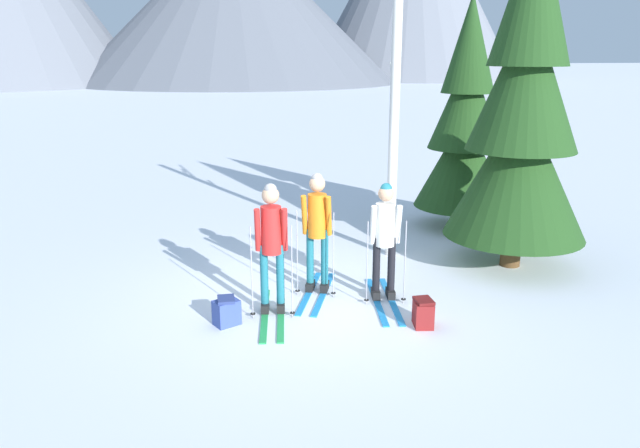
{
  "coord_description": "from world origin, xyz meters",
  "views": [
    {
      "loc": [
        -1.41,
        -8.2,
        3.48
      ],
      "look_at": [
        0.25,
        0.28,
        1.05
      ],
      "focal_mm": 34.11,
      "sensor_mm": 36.0,
      "label": 1
    }
  ],
  "objects_px": {
    "birch_tree_tall": "(394,115)",
    "backpack_on_snow_front": "(423,313)",
    "skier_in_white": "(385,235)",
    "backpack_on_snow_beside": "(227,311)",
    "pine_tree_near": "(523,114)",
    "skier_in_orange": "(317,225)",
    "pine_tree_mid": "(465,125)",
    "skier_in_red": "(271,240)"
  },
  "relations": [
    {
      "from": "skier_in_orange",
      "to": "backpack_on_snow_beside",
      "type": "height_order",
      "value": "skier_in_orange"
    },
    {
      "from": "birch_tree_tall",
      "to": "backpack_on_snow_front",
      "type": "xyz_separation_m",
      "value": [
        -0.47,
        -2.95,
        -2.3
      ]
    },
    {
      "from": "skier_in_red",
      "to": "backpack_on_snow_front",
      "type": "xyz_separation_m",
      "value": [
        1.89,
        -0.84,
        -0.86
      ]
    },
    {
      "from": "skier_in_red",
      "to": "birch_tree_tall",
      "type": "bearing_deg",
      "value": 41.74
    },
    {
      "from": "backpack_on_snow_front",
      "to": "backpack_on_snow_beside",
      "type": "xyz_separation_m",
      "value": [
        -2.54,
        0.54,
        0.0
      ]
    },
    {
      "from": "birch_tree_tall",
      "to": "skier_in_orange",
      "type": "bearing_deg",
      "value": -137.51
    },
    {
      "from": "skier_in_white",
      "to": "pine_tree_near",
      "type": "xyz_separation_m",
      "value": [
        2.54,
        0.98,
        1.57
      ]
    },
    {
      "from": "pine_tree_mid",
      "to": "skier_in_red",
      "type": "bearing_deg",
      "value": -140.34
    },
    {
      "from": "pine_tree_near",
      "to": "birch_tree_tall",
      "type": "distance_m",
      "value": 2.06
    },
    {
      "from": "skier_in_orange",
      "to": "backpack_on_snow_front",
      "type": "xyz_separation_m",
      "value": [
        1.14,
        -1.48,
        -0.85
      ]
    },
    {
      "from": "skier_in_white",
      "to": "birch_tree_tall",
      "type": "relative_size",
      "value": 0.37
    },
    {
      "from": "pine_tree_near",
      "to": "backpack_on_snow_front",
      "type": "relative_size",
      "value": 14.65
    },
    {
      "from": "skier_in_white",
      "to": "backpack_on_snow_front",
      "type": "relative_size",
      "value": 4.67
    },
    {
      "from": "birch_tree_tall",
      "to": "skier_in_red",
      "type": "bearing_deg",
      "value": -138.26
    },
    {
      "from": "skier_in_white",
      "to": "backpack_on_snow_beside",
      "type": "bearing_deg",
      "value": -168.62
    },
    {
      "from": "skier_in_red",
      "to": "backpack_on_snow_beside",
      "type": "distance_m",
      "value": 1.12
    },
    {
      "from": "skier_in_red",
      "to": "skier_in_white",
      "type": "height_order",
      "value": "skier_in_red"
    },
    {
      "from": "skier_in_white",
      "to": "skier_in_orange",
      "type": "bearing_deg",
      "value": 152.16
    },
    {
      "from": "skier_in_red",
      "to": "pine_tree_mid",
      "type": "bearing_deg",
      "value": 39.66
    },
    {
      "from": "skier_in_white",
      "to": "skier_in_red",
      "type": "bearing_deg",
      "value": -174.27
    },
    {
      "from": "pine_tree_near",
      "to": "pine_tree_mid",
      "type": "bearing_deg",
      "value": 86.74
    },
    {
      "from": "birch_tree_tall",
      "to": "backpack_on_snow_front",
      "type": "bearing_deg",
      "value": -99.07
    },
    {
      "from": "skier_in_orange",
      "to": "birch_tree_tall",
      "type": "distance_m",
      "value": 2.62
    },
    {
      "from": "skier_in_orange",
      "to": "birch_tree_tall",
      "type": "bearing_deg",
      "value": 42.49
    },
    {
      "from": "skier_in_white",
      "to": "backpack_on_snow_beside",
      "type": "distance_m",
      "value": 2.47
    },
    {
      "from": "pine_tree_mid",
      "to": "backpack_on_snow_front",
      "type": "height_order",
      "value": "pine_tree_mid"
    },
    {
      "from": "birch_tree_tall",
      "to": "backpack_on_snow_front",
      "type": "height_order",
      "value": "birch_tree_tall"
    },
    {
      "from": "skier_in_orange",
      "to": "skier_in_white",
      "type": "relative_size",
      "value": 1.03
    },
    {
      "from": "backpack_on_snow_front",
      "to": "skier_in_white",
      "type": "bearing_deg",
      "value": 103.77
    },
    {
      "from": "pine_tree_near",
      "to": "backpack_on_snow_beside",
      "type": "distance_m",
      "value": 5.58
    },
    {
      "from": "skier_in_orange",
      "to": "pine_tree_mid",
      "type": "xyz_separation_m",
      "value": [
        3.57,
        2.95,
        1.07
      ]
    },
    {
      "from": "skier_in_red",
      "to": "birch_tree_tall",
      "type": "distance_m",
      "value": 3.48
    },
    {
      "from": "birch_tree_tall",
      "to": "backpack_on_snow_beside",
      "type": "xyz_separation_m",
      "value": [
        -3.01,
        -2.41,
        -2.3
      ]
    },
    {
      "from": "backpack_on_snow_beside",
      "to": "birch_tree_tall",
      "type": "bearing_deg",
      "value": 38.59
    },
    {
      "from": "skier_in_white",
      "to": "birch_tree_tall",
      "type": "xyz_separation_m",
      "value": [
        0.72,
        1.94,
        1.51
      ]
    },
    {
      "from": "skier_in_orange",
      "to": "pine_tree_mid",
      "type": "relative_size",
      "value": 0.39
    },
    {
      "from": "backpack_on_snow_beside",
      "to": "pine_tree_mid",
      "type": "bearing_deg",
      "value": 37.97
    },
    {
      "from": "skier_in_red",
      "to": "backpack_on_snow_beside",
      "type": "xyz_separation_m",
      "value": [
        -0.65,
        -0.3,
        -0.86
      ]
    },
    {
      "from": "skier_in_orange",
      "to": "pine_tree_near",
      "type": "height_order",
      "value": "pine_tree_near"
    },
    {
      "from": "skier_in_white",
      "to": "pine_tree_near",
      "type": "distance_m",
      "value": 3.15
    },
    {
      "from": "skier_in_red",
      "to": "skier_in_orange",
      "type": "relative_size",
      "value": 1.01
    },
    {
      "from": "backpack_on_snow_beside",
      "to": "pine_tree_near",
      "type": "bearing_deg",
      "value": 16.64
    }
  ]
}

